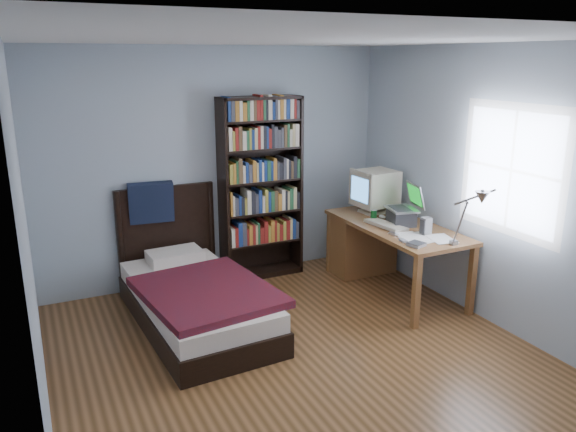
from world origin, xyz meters
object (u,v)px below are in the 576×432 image
(desk, at_px, (370,241))
(speaker, at_px, (426,226))
(laptop, at_px, (403,214))
(keyboard, at_px, (386,225))
(soda_can, at_px, (374,216))
(crt_monitor, at_px, (375,189))
(desk_lamp, at_px, (478,203))
(bookshelf, at_px, (261,189))
(bed, at_px, (193,295))

(desk, relative_size, speaker, 9.90)
(laptop, xyz_separation_m, keyboard, (-0.20, 0.01, -0.10))
(soda_can, bearing_deg, keyboard, -90.47)
(crt_monitor, bearing_deg, desk_lamp, -93.15)
(speaker, xyz_separation_m, bookshelf, (-1.12, 1.42, 0.18))
(laptop, height_order, bed, bed)
(desk_lamp, bearing_deg, bed, 146.66)
(desk, xyz_separation_m, crt_monitor, (0.06, 0.03, 0.58))
(bookshelf, bearing_deg, crt_monitor, -25.87)
(laptop, height_order, speaker, laptop)
(keyboard, xyz_separation_m, bed, (-1.95, 0.24, -0.49))
(desk_lamp, xyz_separation_m, speaker, (0.09, 0.73, -0.41))
(soda_can, bearing_deg, bed, 179.40)
(desk, xyz_separation_m, speaker, (0.06, -0.85, 0.40))
(bookshelf, distance_m, bed, 1.50)
(desk_lamp, bearing_deg, laptop, 85.30)
(crt_monitor, bearing_deg, soda_can, -124.69)
(bookshelf, xyz_separation_m, bed, (-1.03, -0.80, -0.74))
(crt_monitor, bearing_deg, bookshelf, 154.13)
(desk_lamp, relative_size, soda_can, 5.28)
(desk, relative_size, soda_can, 14.23)
(speaker, xyz_separation_m, soda_can, (-0.19, 0.60, -0.03))
(crt_monitor, bearing_deg, keyboard, -111.17)
(laptop, bearing_deg, desk, 96.89)
(soda_can, xyz_separation_m, bed, (-1.95, 0.02, -0.53))
(speaker, bearing_deg, soda_can, 108.50)
(crt_monitor, distance_m, bed, 2.29)
(desk_lamp, height_order, soda_can, desk_lamp)
(desk, height_order, keyboard, keyboard)
(desk, height_order, soda_can, soda_can)
(desk, relative_size, laptop, 3.97)
(soda_can, bearing_deg, bookshelf, 138.51)
(desk, bearing_deg, speaker, -86.14)
(laptop, bearing_deg, keyboard, 176.64)
(crt_monitor, height_order, bed, crt_monitor)
(bed, bearing_deg, desk, 6.27)
(desk, distance_m, bookshelf, 1.34)
(desk, xyz_separation_m, bookshelf, (-1.06, 0.57, 0.58))
(keyboard, bearing_deg, bookshelf, 123.68)
(laptop, xyz_separation_m, bed, (-2.15, 0.25, -0.59))
(desk, xyz_separation_m, keyboard, (-0.14, -0.47, 0.33))
(bookshelf, bearing_deg, keyboard, -48.42)
(crt_monitor, xyz_separation_m, bookshelf, (-1.12, 0.54, -0.00))
(bookshelf, relative_size, bed, 0.96)
(desk, bearing_deg, keyboard, -106.14)
(speaker, distance_m, soda_can, 0.63)
(laptop, height_order, keyboard, laptop)
(keyboard, height_order, soda_can, soda_can)
(laptop, distance_m, soda_can, 0.31)
(desk, height_order, speaker, speaker)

